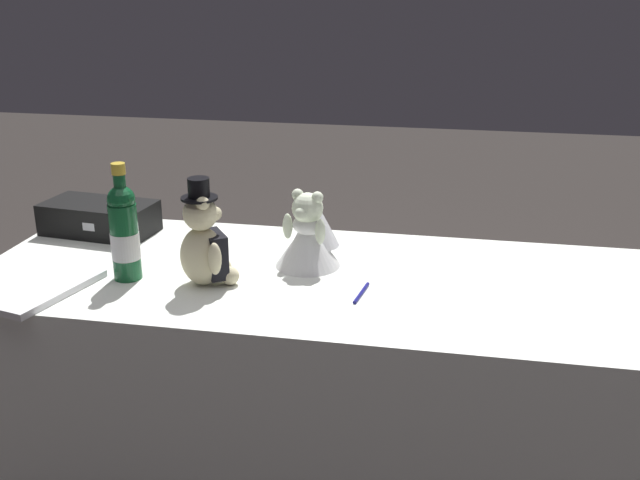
% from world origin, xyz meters
% --- Properties ---
extents(reception_table, '(1.85, 0.74, 0.79)m').
position_xyz_m(reception_table, '(0.00, 0.00, 0.39)').
color(reception_table, white).
rests_on(reception_table, ground_plane).
extents(teddy_bear_groom, '(0.15, 0.14, 0.28)m').
position_xyz_m(teddy_bear_groom, '(-0.28, -0.11, 0.89)').
color(teddy_bear_groom, beige).
rests_on(teddy_bear_groom, reception_table).
extents(teddy_bear_bride, '(0.19, 0.22, 0.21)m').
position_xyz_m(teddy_bear_bride, '(-0.04, 0.08, 0.88)').
color(teddy_bear_bride, white).
rests_on(teddy_bear_bride, reception_table).
extents(champagne_bottle, '(0.07, 0.07, 0.31)m').
position_xyz_m(champagne_bottle, '(-0.49, -0.11, 0.92)').
color(champagne_bottle, '#124F29').
rests_on(champagne_bottle, reception_table).
extents(signing_pen, '(0.03, 0.13, 0.01)m').
position_xyz_m(signing_pen, '(0.13, -0.10, 0.79)').
color(signing_pen, navy).
rests_on(signing_pen, reception_table).
extents(gift_case_black, '(0.35, 0.21, 0.10)m').
position_xyz_m(gift_case_black, '(-0.73, 0.21, 0.83)').
color(gift_case_black, black).
rests_on(gift_case_black, reception_table).
extents(guestbook, '(0.27, 0.34, 0.02)m').
position_xyz_m(guestbook, '(-0.69, -0.24, 0.79)').
color(guestbook, white).
rests_on(guestbook, reception_table).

